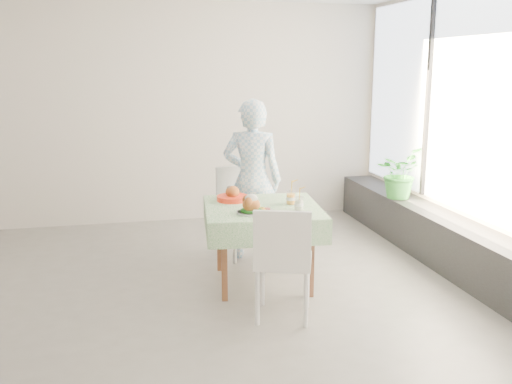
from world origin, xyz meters
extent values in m
plane|color=slate|center=(0.00, 0.00, 0.00)|extent=(6.00, 6.00, 0.00)
cube|color=beige|center=(0.00, 2.50, 1.40)|extent=(6.00, 0.02, 2.80)
cube|color=beige|center=(0.00, -2.50, 1.40)|extent=(6.00, 0.02, 2.80)
cube|color=beige|center=(3.00, 0.00, 1.40)|extent=(0.02, 5.00, 2.80)
cube|color=#D1E0F9|center=(2.97, 0.00, 1.65)|extent=(0.01, 4.80, 2.18)
cube|color=black|center=(2.80, 0.00, 0.25)|extent=(0.40, 4.80, 0.50)
cube|color=brown|center=(0.86, 0.04, 0.71)|extent=(0.99, 0.99, 0.04)
cube|color=white|center=(0.86, 0.04, 0.74)|extent=(1.14, 1.14, 0.01)
cube|color=white|center=(0.85, 0.86, 0.48)|extent=(0.54, 0.54, 0.04)
cube|color=white|center=(0.81, 1.06, 0.73)|extent=(0.45, 0.15, 0.45)
cube|color=white|center=(0.85, -0.71, 0.47)|extent=(0.56, 0.56, 0.04)
cube|color=white|center=(0.79, -0.90, 0.72)|extent=(0.43, 0.19, 0.44)
imported|color=#89B9DC|center=(0.93, 0.78, 0.84)|extent=(0.72, 0.59, 1.68)
cylinder|color=white|center=(0.74, -0.19, 0.75)|extent=(0.34, 0.34, 0.02)
cylinder|color=#134C14|center=(0.71, -0.19, 0.77)|extent=(0.18, 0.18, 0.02)
ellipsoid|color=#9B5625|center=(0.71, -0.19, 0.82)|extent=(0.16, 0.14, 0.12)
ellipsoid|color=white|center=(0.71, -0.19, 0.88)|extent=(0.11, 0.11, 0.08)
cylinder|color=#A81710|center=(0.85, -0.21, 0.78)|extent=(0.06, 0.06, 0.03)
cylinder|color=white|center=(1.14, 0.07, 0.81)|extent=(0.09, 0.09, 0.13)
cylinder|color=orange|center=(1.14, 0.07, 0.79)|extent=(0.08, 0.08, 0.09)
cylinder|color=white|center=(1.14, 0.07, 0.87)|extent=(0.09, 0.09, 0.01)
cylinder|color=gold|center=(1.15, 0.07, 0.92)|extent=(0.01, 0.03, 0.18)
cylinder|color=white|center=(1.15, -0.16, 0.80)|extent=(0.08, 0.08, 0.12)
cylinder|color=#F6F4CE|center=(1.15, -0.16, 0.79)|extent=(0.07, 0.07, 0.08)
cylinder|color=white|center=(1.15, -0.16, 0.86)|extent=(0.09, 0.09, 0.01)
cylinder|color=gold|center=(1.15, -0.16, 0.90)|extent=(0.01, 0.03, 0.16)
cylinder|color=red|center=(0.63, 0.32, 0.77)|extent=(0.30, 0.30, 0.05)
cylinder|color=white|center=(0.63, 0.32, 0.78)|extent=(0.25, 0.25, 0.02)
ellipsoid|color=#9B5625|center=(0.63, 0.32, 0.83)|extent=(0.13, 0.13, 0.11)
imported|color=#2B8233|center=(2.72, 1.04, 0.80)|extent=(0.71, 0.70, 0.60)
camera|label=1|loc=(-0.33, -4.89, 2.00)|focal=40.00mm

